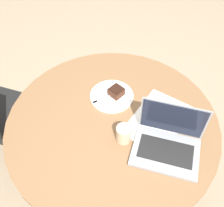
# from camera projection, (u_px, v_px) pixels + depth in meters

# --- Properties ---
(ground_plane) EXTENTS (12.00, 12.00, 0.00)m
(ground_plane) POSITION_uv_depth(u_px,v_px,m) (112.00, 177.00, 1.96)
(ground_plane) COLOR gray
(dining_table) EXTENTS (1.15, 1.15, 0.72)m
(dining_table) POSITION_uv_depth(u_px,v_px,m) (112.00, 137.00, 1.54)
(dining_table) COLOR brown
(dining_table) RESTS_ON ground_plane
(paper_document) EXTENTS (0.38, 0.26, 0.00)m
(paper_document) POSITION_uv_depth(u_px,v_px,m) (158.00, 120.00, 1.42)
(paper_document) COLOR white
(paper_document) RESTS_ON dining_table
(plate) EXTENTS (0.25, 0.25, 0.01)m
(plate) POSITION_uv_depth(u_px,v_px,m) (112.00, 96.00, 1.52)
(plate) COLOR white
(plate) RESTS_ON dining_table
(cake_slice) EXTENTS (0.09, 0.09, 0.05)m
(cake_slice) POSITION_uv_depth(u_px,v_px,m) (116.00, 92.00, 1.50)
(cake_slice) COLOR #472619
(cake_slice) RESTS_ON plate
(fork) EXTENTS (0.16, 0.10, 0.00)m
(fork) POSITION_uv_depth(u_px,v_px,m) (103.00, 99.00, 1.50)
(fork) COLOR silver
(fork) RESTS_ON plate
(coffee_glass) EXTENTS (0.08, 0.08, 0.09)m
(coffee_glass) POSITION_uv_depth(u_px,v_px,m) (124.00, 134.00, 1.30)
(coffee_glass) COLOR #C6AD89
(coffee_glass) RESTS_ON dining_table
(laptop) EXTENTS (0.32, 0.38, 0.23)m
(laptop) POSITION_uv_depth(u_px,v_px,m) (167.00, 143.00, 1.28)
(laptop) COLOR gray
(laptop) RESTS_ON dining_table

